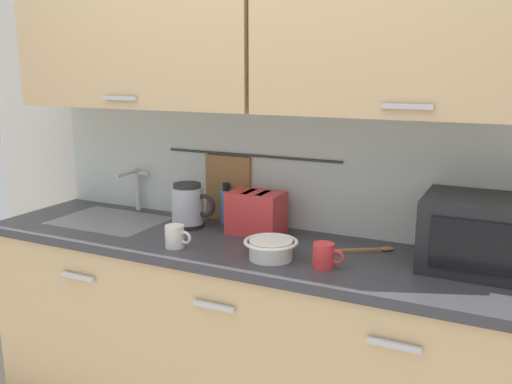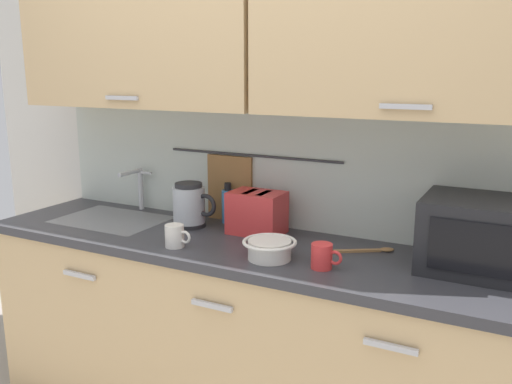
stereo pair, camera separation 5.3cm
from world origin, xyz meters
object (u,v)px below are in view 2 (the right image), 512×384
object	(u,v)px
dish_soap_bottle	(228,205)
mug_near_sink	(175,236)
toaster	(257,212)
wooden_spoon	(369,250)
microwave	(488,236)
mug_by_kettle	(322,256)
electric_kettle	(190,205)
mixing_bowl	(270,248)

from	to	relation	value
dish_soap_bottle	mug_near_sink	size ratio (longest dim) A/B	1.63
toaster	wooden_spoon	world-z (taller)	toaster
microwave	mug_by_kettle	bearing A→B (deg)	-155.49
electric_kettle	dish_soap_bottle	world-z (taller)	electric_kettle
electric_kettle	mixing_bowl	size ratio (longest dim) A/B	1.06
mixing_bowl	mug_by_kettle	world-z (taller)	mug_by_kettle
electric_kettle	microwave	bearing A→B (deg)	0.29
mug_near_sink	toaster	xyz separation A→B (m)	(0.21, 0.33, 0.05)
electric_kettle	wooden_spoon	size ratio (longest dim) A/B	0.91
mug_near_sink	mixing_bowl	distance (m)	0.42
dish_soap_bottle	wooden_spoon	size ratio (longest dim) A/B	0.79
mug_by_kettle	wooden_spoon	size ratio (longest dim) A/B	0.48
dish_soap_bottle	mixing_bowl	xyz separation A→B (m)	(0.41, -0.37, -0.04)
electric_kettle	dish_soap_bottle	xyz separation A→B (m)	(0.13, 0.14, -0.01)
mug_near_sink	mug_by_kettle	bearing A→B (deg)	4.20
mug_by_kettle	wooden_spoon	xyz separation A→B (m)	(0.10, 0.27, -0.04)
microwave	toaster	distance (m)	0.97
mug_by_kettle	mixing_bowl	bearing A→B (deg)	179.60
microwave	toaster	size ratio (longest dim) A/B	1.80
mixing_bowl	wooden_spoon	xyz separation A→B (m)	(0.32, 0.27, -0.04)
microwave	dish_soap_bottle	world-z (taller)	microwave
microwave	wooden_spoon	size ratio (longest dim) A/B	1.86
mixing_bowl	wooden_spoon	size ratio (longest dim) A/B	0.86
microwave	electric_kettle	size ratio (longest dim) A/B	2.03
microwave	electric_kettle	xyz separation A→B (m)	(-1.30, -0.01, -0.03)
mug_near_sink	mixing_bowl	xyz separation A→B (m)	(0.41, 0.05, -0.00)
toaster	mug_by_kettle	distance (m)	0.51
microwave	mixing_bowl	bearing A→B (deg)	-162.14
microwave	mixing_bowl	xyz separation A→B (m)	(-0.76, -0.25, -0.09)
dish_soap_bottle	toaster	world-z (taller)	dish_soap_bottle
dish_soap_bottle	toaster	bearing A→B (deg)	-23.60
mug_near_sink	toaster	bearing A→B (deg)	57.73
mug_near_sink	microwave	bearing A→B (deg)	14.01
toaster	dish_soap_bottle	bearing A→B (deg)	156.40
mug_near_sink	toaster	distance (m)	0.40
mixing_bowl	toaster	xyz separation A→B (m)	(-0.20, 0.29, 0.05)
mixing_bowl	mug_by_kettle	xyz separation A→B (m)	(0.22, -0.00, 0.00)
dish_soap_bottle	mug_by_kettle	size ratio (longest dim) A/B	1.63
toaster	wooden_spoon	size ratio (longest dim) A/B	1.03
mixing_bowl	dish_soap_bottle	bearing A→B (deg)	137.41
microwave	dish_soap_bottle	xyz separation A→B (m)	(-1.17, 0.13, -0.05)
dish_soap_bottle	mug_by_kettle	world-z (taller)	dish_soap_bottle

